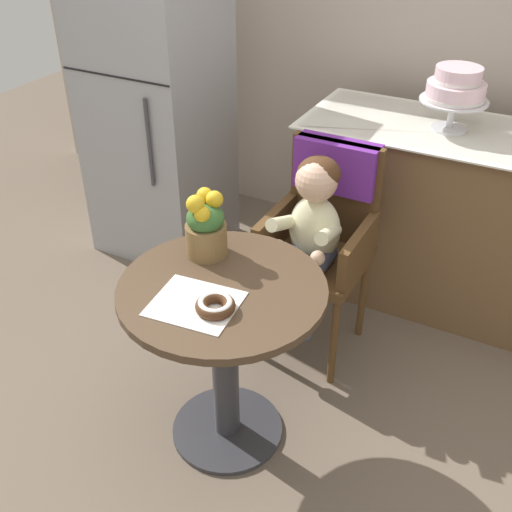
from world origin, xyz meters
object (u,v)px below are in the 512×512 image
tiered_cake_stand (456,89)px  cafe_table (224,334)px  donut_front (215,305)px  seated_child (311,226)px  refrigerator (156,101)px  flower_vase (206,226)px  wicker_chair (325,217)px

tiered_cake_stand → cafe_table: bearing=-108.1°
donut_front → tiered_cake_stand: size_ratio=0.43×
cafe_table → donut_front: donut_front is taller
cafe_table → seated_child: bearing=82.1°
cafe_table → refrigerator: 1.56m
cafe_table → seated_child: (0.08, 0.57, 0.17)m
seated_child → flower_vase: 0.51m
wicker_chair → tiered_cake_stand: size_ratio=3.18×
donut_front → refrigerator: (-1.10, 1.22, 0.11)m
donut_front → refrigerator: 1.65m
wicker_chair → seated_child: size_ratio=1.31×
wicker_chair → seated_child: seated_child is taller
wicker_chair → refrigerator: size_ratio=0.56×
wicker_chair → tiered_cake_stand: tiered_cake_stand is taller
cafe_table → wicker_chair: 0.74m
donut_front → refrigerator: refrigerator is taller
seated_child → refrigerator: bearing=155.0°
donut_front → seated_child: bearing=87.5°
cafe_table → donut_front: (0.05, -0.12, 0.23)m
seated_child → donut_front: size_ratio=5.59×
donut_front → wicker_chair: bearing=87.9°
tiered_cake_stand → wicker_chair: bearing=-121.0°
cafe_table → refrigerator: size_ratio=0.42×
refrigerator → seated_child: bearing=-25.0°
cafe_table → wicker_chair: bearing=83.7°
tiered_cake_stand → refrigerator: bearing=-172.3°
seated_child → tiered_cake_stand: 0.90m
tiered_cake_stand → refrigerator: 1.51m
wicker_chair → refrigerator: refrigerator is taller
tiered_cake_stand → refrigerator: size_ratio=0.18×
donut_front → tiered_cake_stand: (0.37, 1.42, 0.34)m
seated_child → donut_front: (-0.03, -0.70, 0.06)m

